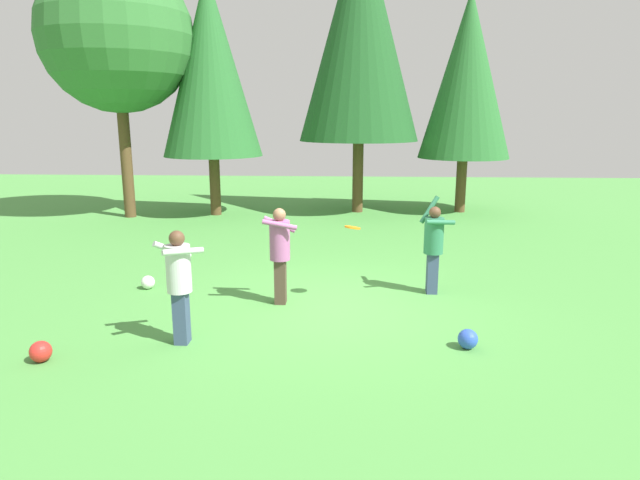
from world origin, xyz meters
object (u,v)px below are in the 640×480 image
at_px(person_thrower, 434,242).
at_px(tree_left, 210,66).
at_px(person_bystander, 179,278).
at_px(tree_right, 467,76).
at_px(person_catcher, 280,248).
at_px(ball_blue, 468,339).
at_px(ball_red, 41,352).
at_px(ball_white, 148,282).
at_px(frisbee, 353,227).
at_px(tree_far_left, 117,36).
at_px(tree_center, 360,30).

bearing_deg(person_thrower, tree_left, -73.46).
distance_m(person_bystander, tree_right, 13.03).
distance_m(person_catcher, ball_blue, 3.38).
bearing_deg(ball_red, ball_blue, 7.38).
relative_size(ball_white, tree_right, 0.04).
distance_m(frisbee, tree_right, 10.31).
bearing_deg(person_bystander, ball_white, 81.23).
distance_m(ball_white, tree_left, 8.94).
height_order(person_bystander, ball_white, person_bystander).
distance_m(tree_far_left, tree_right, 10.70).
relative_size(person_bystander, tree_left, 0.22).
relative_size(person_bystander, ball_blue, 5.88).
xyz_separation_m(person_thrower, ball_white, (-5.18, -0.05, -0.81)).
relative_size(person_bystander, tree_right, 0.23).
height_order(ball_blue, tree_left, tree_left).
bearing_deg(frisbee, tree_right, 68.70).
bearing_deg(person_thrower, person_bystander, 12.13).
relative_size(ball_blue, ball_red, 0.98).
xyz_separation_m(person_thrower, tree_far_left, (-8.39, 7.13, 4.45)).
xyz_separation_m(tree_far_left, tree_right, (10.54, 1.52, -1.05)).
bearing_deg(tree_left, person_bystander, -78.89).
relative_size(tree_left, tree_center, 0.81).
relative_size(person_catcher, frisbee, 4.33).
xyz_separation_m(ball_red, tree_left, (-0.34, 10.81, 4.44)).
height_order(person_thrower, frisbee, person_thrower).
bearing_deg(ball_blue, ball_red, -172.62).
xyz_separation_m(person_catcher, ball_blue, (2.79, -1.71, -0.83)).
bearing_deg(ball_red, tree_left, 91.78).
height_order(person_thrower, tree_right, tree_right).
distance_m(ball_white, tree_center, 10.91).
height_order(person_thrower, tree_left, tree_left).
bearing_deg(ball_red, person_bystander, 22.97).
height_order(ball_blue, tree_center, tree_center).
height_order(tree_right, tree_center, tree_center).
bearing_deg(person_catcher, ball_white, 158.04).
bearing_deg(ball_red, ball_white, 84.88).
xyz_separation_m(person_thrower, person_bystander, (-3.81, -2.44, 0.02)).
bearing_deg(tree_center, ball_white, -114.80).
distance_m(ball_white, ball_blue, 5.83).
xyz_separation_m(person_bystander, ball_red, (-1.65, -0.70, -0.81)).
relative_size(frisbee, ball_blue, 1.38).
distance_m(person_catcher, tree_center, 10.40).
distance_m(tree_far_left, tree_left, 2.78).
bearing_deg(person_bystander, person_catcher, 17.43).
bearing_deg(ball_white, frisbee, -7.36).
xyz_separation_m(person_bystander, tree_far_left, (-4.59, 9.57, 4.44)).
distance_m(person_thrower, tree_center, 9.79).
distance_m(ball_blue, tree_far_left, 13.84).
bearing_deg(ball_red, person_thrower, 29.89).
bearing_deg(tree_left, tree_right, 6.99).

